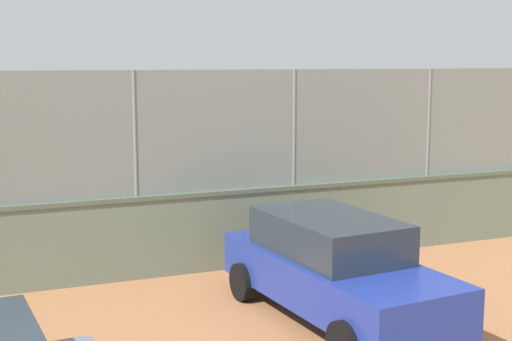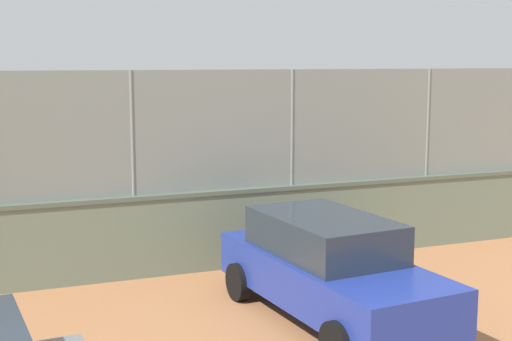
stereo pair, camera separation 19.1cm
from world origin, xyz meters
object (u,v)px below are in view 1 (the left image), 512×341
Objects in this scene: parked_car_blue at (334,267)px; player_near_wall_returning at (27,179)px; player_at_service_line at (298,163)px; sports_ball at (347,144)px; player_foreground_swinging at (376,179)px.

player_near_wall_returning is at bearing -67.35° from parked_car_blue.
player_at_service_line is 7.86m from player_near_wall_returning.
sports_ball is 0.02× the size of parked_car_blue.
sports_ball reaches higher than player_near_wall_returning.
sports_ball is (-0.76, 1.65, 0.70)m from player_at_service_line.
sports_ball is at bearing -91.51° from player_foreground_swinging.
sports_ball is at bearing -118.46° from parked_car_blue.
sports_ball is at bearing 174.22° from player_near_wall_returning.
parked_car_blue reaches higher than player_foreground_swinging.
player_foreground_swinging is 16.74× the size of sports_ball.
player_near_wall_returning reaches higher than parked_car_blue.
parked_car_blue is at bearing 61.54° from sports_ball.
player_foreground_swinging is 0.32× the size of parked_car_blue.
player_at_service_line is 10.93m from parked_car_blue.
player_near_wall_returning is at bearing -5.78° from sports_ball.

